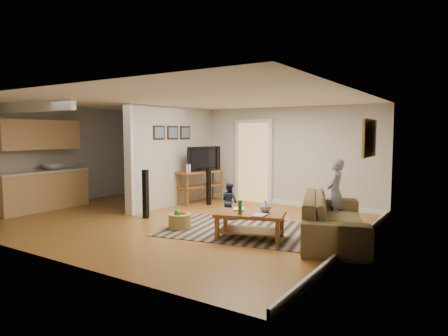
{
  "coord_description": "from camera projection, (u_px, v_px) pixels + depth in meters",
  "views": [
    {
      "loc": [
        5.41,
        -6.4,
        1.84
      ],
      "look_at": [
        0.82,
        0.68,
        1.1
      ],
      "focal_mm": 32.0,
      "sensor_mm": 36.0,
      "label": 1
    }
  ],
  "objects": [
    {
      "name": "child",
      "position": [
        335.0,
        225.0,
        7.97
      ],
      "size": [
        0.35,
        0.5,
        1.33
      ],
      "primitive_type": "imported",
      "rotation": [
        0.0,
        0.0,
        -1.51
      ],
      "color": "slate",
      "rests_on": "ground"
    },
    {
      "name": "ground",
      "position": [
        174.0,
        220.0,
        8.44
      ],
      "size": [
        7.5,
        7.5,
        0.0
      ],
      "primitive_type": "plane",
      "color": "brown",
      "rests_on": "ground"
    },
    {
      "name": "sofa",
      "position": [
        333.0,
        239.0,
        6.94
      ],
      "size": [
        1.83,
        2.79,
        0.76
      ],
      "primitive_type": "imported",
      "rotation": [
        0.0,
        0.0,
        1.91
      ],
      "color": "#463A23",
      "rests_on": "ground"
    },
    {
      "name": "speaker_right",
      "position": [
        209.0,
        187.0,
        10.19
      ],
      "size": [
        0.12,
        0.12,
        0.92
      ],
      "primitive_type": "cube",
      "rotation": [
        0.0,
        0.0,
        -0.39
      ],
      "color": "black",
      "rests_on": "ground"
    },
    {
      "name": "coffee_table",
      "position": [
        251.0,
        218.0,
        6.94
      ],
      "size": [
        1.32,
        1.0,
        0.69
      ],
      "rotation": [
        0.0,
        0.0,
        0.3
      ],
      "color": "brown",
      "rests_on": "ground"
    },
    {
      "name": "toy_basket",
      "position": [
        180.0,
        220.0,
        7.67
      ],
      "size": [
        0.44,
        0.44,
        0.39
      ],
      "color": "olive",
      "rests_on": "ground"
    },
    {
      "name": "area_rug",
      "position": [
        243.0,
        230.0,
        7.59
      ],
      "size": [
        3.27,
        2.66,
        0.01
      ],
      "primitive_type": "cube",
      "rotation": [
        0.0,
        0.0,
        0.2
      ],
      "color": "black",
      "rests_on": "ground"
    },
    {
      "name": "room_shell",
      "position": [
        150.0,
        150.0,
        9.24
      ],
      "size": [
        7.54,
        6.02,
        2.52
      ],
      "color": "#B5B3AE",
      "rests_on": "ground"
    },
    {
      "name": "toddler",
      "position": [
        229.0,
        219.0,
        8.53
      ],
      "size": [
        0.46,
        0.41,
        0.79
      ],
      "primitive_type": "imported",
      "rotation": [
        0.0,
        0.0,
        2.81
      ],
      "color": "#1F2740",
      "rests_on": "ground"
    },
    {
      "name": "speaker_left",
      "position": [
        146.0,
        194.0,
        8.59
      ],
      "size": [
        0.11,
        0.11,
        1.06
      ],
      "primitive_type": "cube",
      "rotation": [
        0.0,
        0.0,
        0.06
      ],
      "color": "black",
      "rests_on": "ground"
    },
    {
      "name": "tv_console",
      "position": [
        201.0,
        174.0,
        10.42
      ],
      "size": [
        0.8,
        1.45,
        1.18
      ],
      "rotation": [
        0.0,
        0.0,
        -0.22
      ],
      "color": "brown",
      "rests_on": "ground"
    }
  ]
}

